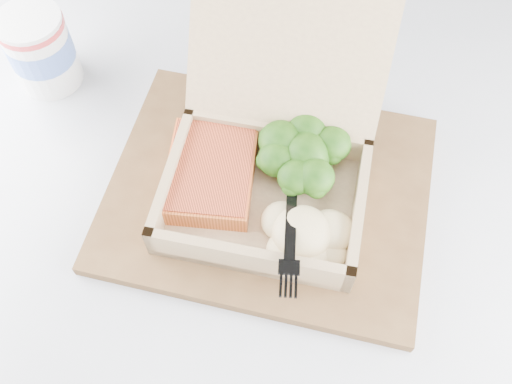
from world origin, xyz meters
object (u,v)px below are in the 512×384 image
(takeout_container, at_px, (272,151))
(paper_cup, at_px, (40,48))
(serving_tray, at_px, (268,192))
(cafe_table, at_px, (259,297))

(takeout_container, xyz_separation_m, paper_cup, (-0.31, 0.06, -0.01))
(serving_tray, distance_m, paper_cup, 0.32)
(cafe_table, height_order, serving_tray, serving_tray)
(cafe_table, xyz_separation_m, takeout_container, (-0.01, 0.07, 0.25))
(cafe_table, bearing_deg, takeout_container, 97.46)
(paper_cup, bearing_deg, cafe_table, -22.71)
(takeout_container, relative_size, paper_cup, 2.71)
(cafe_table, distance_m, paper_cup, 0.42)
(cafe_table, distance_m, serving_tray, 0.20)
(takeout_container, bearing_deg, cafe_table, -88.37)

